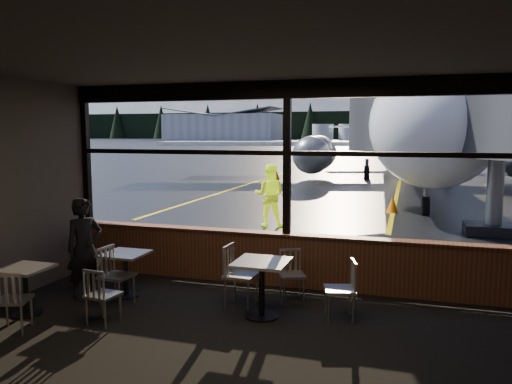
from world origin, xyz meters
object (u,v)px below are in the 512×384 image
at_px(jet_bridge, 478,150).
at_px(chair_near_e, 340,290).
at_px(airliner, 411,83).
at_px(passenger, 84,248).
at_px(cafe_table_near, 262,289).
at_px(chair_left_s, 13,301).
at_px(cone_wing, 276,175).
at_px(chair_mid_w, 117,277).
at_px(chair_near_w, 241,276).
at_px(cafe_table_left, 26,291).
at_px(chair_mid_s, 103,296).
at_px(ground_crew, 269,195).
at_px(cone_nose, 392,204).
at_px(chair_near_n, 292,275).
at_px(cafe_table_mid, 126,275).

bearing_deg(jet_bridge, chair_near_e, -110.22).
height_order(airliner, passenger, airliner).
distance_m(cafe_table_near, chair_left_s, 3.35).
distance_m(cafe_table_near, cone_wing, 21.45).
relative_size(cafe_table_near, chair_mid_w, 0.90).
height_order(airliner, cafe_table_near, airliner).
bearing_deg(jet_bridge, airliner, 96.60).
height_order(chair_near_w, passenger, passenger).
relative_size(cafe_table_near, cone_wing, 1.46).
xyz_separation_m(cafe_table_left, chair_near_w, (2.87, 1.27, 0.12)).
xyz_separation_m(chair_mid_s, ground_crew, (0.20, 7.78, 0.48)).
bearing_deg(cafe_table_left, cone_nose, 67.07).
xyz_separation_m(chair_near_w, cone_nose, (1.90, 10.00, -0.19)).
height_order(airliner, cone_nose, airliner).
height_order(chair_near_e, ground_crew, ground_crew).
xyz_separation_m(ground_crew, cone_wing, (-3.47, 13.91, -0.60)).
height_order(chair_near_n, chair_mid_w, chair_mid_w).
xyz_separation_m(cone_nose, cone_wing, (-6.75, 10.44, 0.00)).
height_order(cafe_table_mid, passenger, passenger).
relative_size(chair_near_e, chair_mid_s, 1.06).
height_order(cafe_table_mid, ground_crew, ground_crew).
height_order(cafe_table_near, chair_near_e, chair_near_e).
distance_m(jet_bridge, cone_nose, 4.39).
relative_size(airliner, chair_mid_s, 42.05).
xyz_separation_m(cafe_table_near, chair_near_w, (-0.43, 0.35, 0.06)).
bearing_deg(cone_nose, chair_mid_w, -109.38).
distance_m(cafe_table_near, cone_nose, 10.45).
xyz_separation_m(cafe_table_left, chair_near_n, (3.55, 1.78, 0.04)).
relative_size(cafe_table_mid, chair_near_e, 0.83).
bearing_deg(ground_crew, chair_near_n, 101.95).
bearing_deg(jet_bridge, cafe_table_mid, -131.22).
bearing_deg(ground_crew, cone_nose, -140.18).
bearing_deg(cafe_table_mid, cafe_table_near, -5.60).
xyz_separation_m(chair_near_e, chair_left_s, (-4.09, -1.69, -0.01)).
height_order(cone_nose, cone_wing, cone_wing).
height_order(chair_near_w, chair_mid_s, chair_near_w).
relative_size(cafe_table_mid, passenger, 0.45).
relative_size(cafe_table_mid, chair_mid_w, 0.79).
height_order(chair_mid_s, cone_wing, chair_mid_s).
relative_size(cafe_table_mid, chair_mid_s, 0.88).
height_order(chair_near_w, ground_crew, ground_crew).
height_order(chair_near_n, passenger, passenger).
distance_m(airliner, chair_near_n, 21.55).
distance_m(chair_near_w, ground_crew, 6.68).
height_order(jet_bridge, chair_mid_s, jet_bridge).
distance_m(chair_near_w, chair_left_s, 3.16).
relative_size(passenger, cone_nose, 2.86).
height_order(cafe_table_near, cafe_table_mid, cafe_table_near).
bearing_deg(chair_near_n, chair_left_s, 12.02).
bearing_deg(chair_mid_s, airliner, 87.09).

